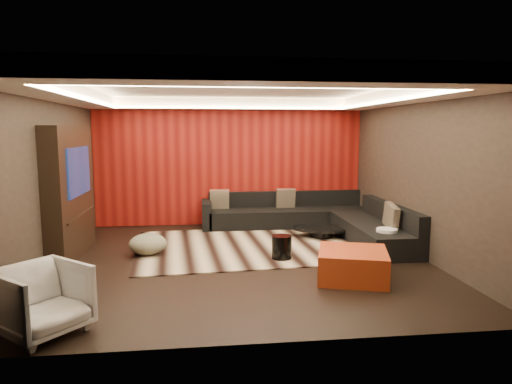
{
  "coord_description": "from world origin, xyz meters",
  "views": [
    {
      "loc": [
        -0.65,
        -7.29,
        2.12
      ],
      "look_at": [
        0.3,
        0.6,
        1.05
      ],
      "focal_mm": 32.0,
      "sensor_mm": 36.0,
      "label": 1
    }
  ],
  "objects": [
    {
      "name": "red_feature_wall",
      "position": [
        0.0,
        2.97,
        1.4
      ],
      "size": [
        5.98,
        0.05,
        2.78
      ],
      "primitive_type": "cube",
      "color": "#6B0C0A",
      "rests_on": "ground"
    },
    {
      "name": "cove_right",
      "position": [
        2.36,
        0.0,
        2.6
      ],
      "size": [
        0.08,
        4.8,
        0.04
      ],
      "primitive_type": "cube",
      "color": "#FFD899",
      "rests_on": "ground"
    },
    {
      "name": "sectional_sofa",
      "position": [
        1.73,
        1.86,
        0.26
      ],
      "size": [
        3.65,
        3.5,
        0.75
      ],
      "color": "black",
      "rests_on": "floor"
    },
    {
      "name": "armchair",
      "position": [
        -2.32,
        -2.5,
        0.37
      ],
      "size": [
        1.13,
        1.12,
        0.74
      ],
      "primitive_type": "imported",
      "rotation": [
        0.0,
        0.0,
        0.85
      ],
      "color": "silver",
      "rests_on": "floor"
    },
    {
      "name": "cove_left",
      "position": [
        -2.36,
        0.0,
        2.6
      ],
      "size": [
        0.08,
        4.8,
        0.04
      ],
      "primitive_type": "cube",
      "color": "#FFD899",
      "rests_on": "ground"
    },
    {
      "name": "drum_stool",
      "position": [
        0.65,
        -0.06,
        0.21
      ],
      "size": [
        0.44,
        0.44,
        0.39
      ],
      "primitive_type": "cylinder",
      "rotation": [
        0.0,
        0.0,
        0.42
      ],
      "color": "black",
      "rests_on": "rug"
    },
    {
      "name": "rug",
      "position": [
        0.17,
        0.89,
        0.01
      ],
      "size": [
        4.2,
        3.28,
        0.02
      ],
      "primitive_type": "cube",
      "rotation": [
        0.0,
        0.0,
        0.07
      ],
      "color": "tan",
      "rests_on": "floor"
    },
    {
      "name": "tv_shelf",
      "position": [
        -2.69,
        0.6,
        0.7
      ],
      "size": [
        0.04,
        1.6,
        0.04
      ],
      "primitive_type": "cube",
      "color": "black",
      "rests_on": "ground"
    },
    {
      "name": "wall_left",
      "position": [
        -3.01,
        0.0,
        1.4
      ],
      "size": [
        0.02,
        6.0,
        2.8
      ],
      "primitive_type": "cube",
      "color": "black",
      "rests_on": "ground"
    },
    {
      "name": "coffee_table",
      "position": [
        1.72,
        1.39,
        0.12
      ],
      "size": [
        1.41,
        1.41,
        0.19
      ],
      "primitive_type": "cylinder",
      "rotation": [
        0.0,
        0.0,
        -0.26
      ],
      "color": "black",
      "rests_on": "rug"
    },
    {
      "name": "cove_back",
      "position": [
        0.0,
        2.36,
        2.6
      ],
      "size": [
        4.8,
        0.08,
        0.04
      ],
      "primitive_type": "cube",
      "color": "#FFD899",
      "rests_on": "ground"
    },
    {
      "name": "tv_surround",
      "position": [
        -2.85,
        0.6,
        1.1
      ],
      "size": [
        0.3,
        2.0,
        2.2
      ],
      "primitive_type": "cube",
      "color": "black",
      "rests_on": "ground"
    },
    {
      "name": "orange_ottoman",
      "position": [
        1.49,
        -1.16,
        0.21
      ],
      "size": [
        1.19,
        1.19,
        0.42
      ],
      "primitive_type": "cube",
      "rotation": [
        0.0,
        0.0,
        -0.3
      ],
      "color": "#8C3B12",
      "rests_on": "floor"
    },
    {
      "name": "soffit_left",
      "position": [
        -2.7,
        0.0,
        2.69
      ],
      "size": [
        0.6,
        4.8,
        0.22
      ],
      "primitive_type": "cube",
      "color": "silver",
      "rests_on": "ground"
    },
    {
      "name": "soffit_right",
      "position": [
        2.7,
        0.0,
        2.69
      ],
      "size": [
        0.6,
        4.8,
        0.22
      ],
      "primitive_type": "cube",
      "color": "silver",
      "rests_on": "ground"
    },
    {
      "name": "striped_pouf",
      "position": [
        -1.58,
        0.49,
        0.2
      ],
      "size": [
        0.72,
        0.72,
        0.35
      ],
      "primitive_type": "ellipsoid",
      "rotation": [
        0.0,
        0.0,
        0.13
      ],
      "color": "beige",
      "rests_on": "rug"
    },
    {
      "name": "ceiling",
      "position": [
        0.0,
        0.0,
        2.81
      ],
      "size": [
        6.0,
        6.0,
        0.02
      ],
      "primitive_type": "cube",
      "color": "silver",
      "rests_on": "ground"
    },
    {
      "name": "soffit_front",
      "position": [
        0.0,
        -2.7,
        2.69
      ],
      "size": [
        6.0,
        0.6,
        0.22
      ],
      "primitive_type": "cube",
      "color": "silver",
      "rests_on": "ground"
    },
    {
      "name": "wall_right",
      "position": [
        3.01,
        0.0,
        1.4
      ],
      "size": [
        0.02,
        6.0,
        2.8
      ],
      "primitive_type": "cube",
      "color": "black",
      "rests_on": "ground"
    },
    {
      "name": "floor",
      "position": [
        0.0,
        0.0,
        -0.01
      ],
      "size": [
        6.0,
        6.0,
        0.02
      ],
      "primitive_type": "cube",
      "color": "black",
      "rests_on": "ground"
    },
    {
      "name": "soffit_back",
      "position": [
        0.0,
        2.7,
        2.69
      ],
      "size": [
        6.0,
        0.6,
        0.22
      ],
      "primitive_type": "cube",
      "color": "silver",
      "rests_on": "ground"
    },
    {
      "name": "wall_back",
      "position": [
        0.0,
        3.01,
        1.4
      ],
      "size": [
        6.0,
        0.02,
        2.8
      ],
      "primitive_type": "cube",
      "color": "black",
      "rests_on": "ground"
    },
    {
      "name": "cove_front",
      "position": [
        0.0,
        -2.36,
        2.6
      ],
      "size": [
        4.8,
        0.08,
        0.04
      ],
      "primitive_type": "cube",
      "color": "#FFD899",
      "rests_on": "ground"
    },
    {
      "name": "throw_pillows",
      "position": [
        1.21,
        1.88,
        0.62
      ],
      "size": [
        3.2,
        2.76,
        0.5
      ],
      "color": "tan",
      "rests_on": "sectional_sofa"
    },
    {
      "name": "white_side_table",
      "position": [
        2.5,
        0.04,
        0.23
      ],
      "size": [
        0.46,
        0.46,
        0.45
      ],
      "primitive_type": "cylinder",
      "rotation": [
        0.0,
        0.0,
        -0.32
      ],
      "color": "silver",
      "rests_on": "floor"
    },
    {
      "name": "tv_screen",
      "position": [
        -2.69,
        0.6,
        1.45
      ],
      "size": [
        0.04,
        1.3,
        0.8
      ],
      "primitive_type": "cube",
      "color": "black",
      "rests_on": "ground"
    }
  ]
}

